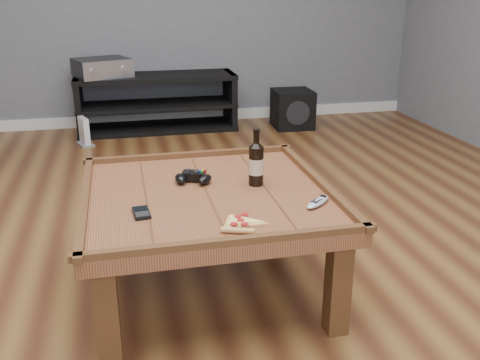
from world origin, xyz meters
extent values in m
plane|color=#452413|center=(0.00, 0.00, 0.00)|extent=(6.00, 6.00, 0.00)
cube|color=silver|center=(0.00, 2.99, 0.05)|extent=(5.00, 0.02, 0.10)
cube|color=#502C17|center=(0.00, 0.00, 0.42)|extent=(1.00, 1.00, 0.06)
cube|color=#3A210F|center=(-0.42, -0.42, 0.20)|extent=(0.08, 0.08, 0.39)
cube|color=#3A210F|center=(0.42, -0.42, 0.20)|extent=(0.08, 0.08, 0.39)
cube|color=#3A210F|center=(-0.42, 0.42, 0.20)|extent=(0.08, 0.08, 0.39)
cube|color=#3A210F|center=(0.42, 0.42, 0.20)|extent=(0.08, 0.08, 0.39)
cube|color=#3A210F|center=(0.00, 0.48, 0.46)|extent=(1.03, 0.03, 0.03)
cube|color=#3A210F|center=(0.00, -0.48, 0.46)|extent=(1.03, 0.03, 0.03)
cube|color=#3A210F|center=(0.48, 0.00, 0.46)|extent=(0.03, 1.03, 0.03)
cube|color=#3A210F|center=(-0.48, 0.00, 0.46)|extent=(0.03, 1.03, 0.03)
cube|color=black|center=(0.00, 2.75, 0.48)|extent=(1.40, 0.45, 0.04)
cube|color=black|center=(0.00, 2.75, 0.23)|extent=(1.40, 0.45, 0.03)
cube|color=black|center=(0.00, 2.75, 0.02)|extent=(1.40, 0.45, 0.04)
cube|color=black|center=(-0.67, 2.75, 0.25)|extent=(0.05, 0.44, 0.50)
cube|color=black|center=(0.67, 2.75, 0.25)|extent=(0.05, 0.44, 0.50)
cylinder|color=black|center=(0.22, 0.04, 0.53)|extent=(0.06, 0.06, 0.17)
cone|color=black|center=(0.22, 0.04, 0.63)|extent=(0.06, 0.06, 0.03)
cylinder|color=black|center=(0.22, 0.04, 0.66)|extent=(0.03, 0.03, 0.06)
cylinder|color=black|center=(0.22, 0.04, 0.69)|extent=(0.03, 0.03, 0.01)
cylinder|color=tan|center=(0.22, 0.04, 0.53)|extent=(0.06, 0.06, 0.07)
cube|color=black|center=(-0.03, 0.14, 0.47)|extent=(0.12, 0.09, 0.03)
ellipsoid|color=black|center=(-0.09, 0.13, 0.47)|extent=(0.05, 0.09, 0.04)
ellipsoid|color=black|center=(0.01, 0.09, 0.47)|extent=(0.09, 0.09, 0.04)
cylinder|color=black|center=(-0.05, 0.16, 0.49)|extent=(0.02, 0.02, 0.01)
cylinder|color=black|center=(-0.02, 0.13, 0.49)|extent=(0.02, 0.02, 0.01)
cylinder|color=yellow|center=(0.01, 0.15, 0.49)|extent=(0.01, 0.01, 0.01)
cylinder|color=red|center=(0.01, 0.14, 0.49)|extent=(0.01, 0.01, 0.01)
cylinder|color=#0C33CC|center=(-0.01, 0.14, 0.49)|extent=(0.01, 0.01, 0.01)
cylinder|color=#0C9919|center=(0.00, 0.13, 0.49)|extent=(0.01, 0.01, 0.01)
cylinder|color=tan|center=(0.04, -0.41, 0.46)|extent=(0.12, 0.06, 0.02)
cylinder|color=#A01614|center=(0.04, -0.36, 0.47)|extent=(0.03, 0.03, 0.00)
cylinder|color=#A01614|center=(0.07, -0.37, 0.47)|extent=(0.03, 0.03, 0.00)
cylinder|color=#A01614|center=(0.07, -0.33, 0.47)|extent=(0.03, 0.03, 0.00)
cylinder|color=#A01614|center=(0.06, -0.30, 0.47)|extent=(0.03, 0.03, 0.00)
cylinder|color=#A01614|center=(0.09, -0.29, 0.47)|extent=(0.03, 0.03, 0.00)
cube|color=black|center=(-0.28, -0.17, 0.46)|extent=(0.07, 0.11, 0.01)
cube|color=black|center=(-0.28, -0.14, 0.46)|extent=(0.05, 0.05, 0.00)
cube|color=black|center=(-0.27, -0.20, 0.46)|extent=(0.05, 0.05, 0.00)
ellipsoid|color=#9EA4AB|center=(0.40, -0.23, 0.46)|extent=(0.15, 0.14, 0.02)
cube|color=black|center=(0.43, -0.20, 0.47)|extent=(0.03, 0.03, 0.00)
cube|color=black|center=(0.39, -0.23, 0.47)|extent=(0.06, 0.05, 0.00)
cube|color=black|center=(-0.45, 2.75, 0.58)|extent=(0.53, 0.48, 0.15)
cube|color=#ABADB6|center=(-0.39, 2.58, 0.58)|extent=(0.42, 0.16, 0.15)
cylinder|color=#ABADB6|center=(-0.51, 2.53, 0.58)|extent=(0.06, 0.03, 0.06)
cylinder|color=#ABADB6|center=(-0.26, 2.62, 0.58)|extent=(0.06, 0.03, 0.06)
cube|color=black|center=(1.22, 2.57, 0.17)|extent=(0.35, 0.35, 0.34)
cylinder|color=black|center=(1.21, 2.40, 0.17)|extent=(0.22, 0.02, 0.22)
cube|color=slate|center=(-0.63, 2.39, 0.01)|extent=(0.16, 0.21, 0.02)
cube|color=silver|center=(-0.63, 2.39, 0.12)|extent=(0.10, 0.17, 0.21)
camera|label=1|loc=(-0.32, -2.03, 1.26)|focal=40.00mm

